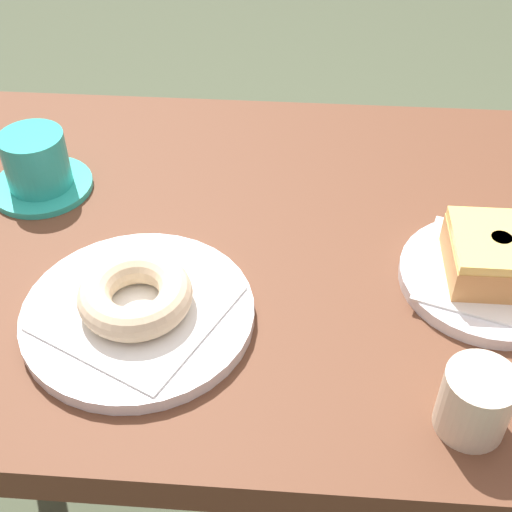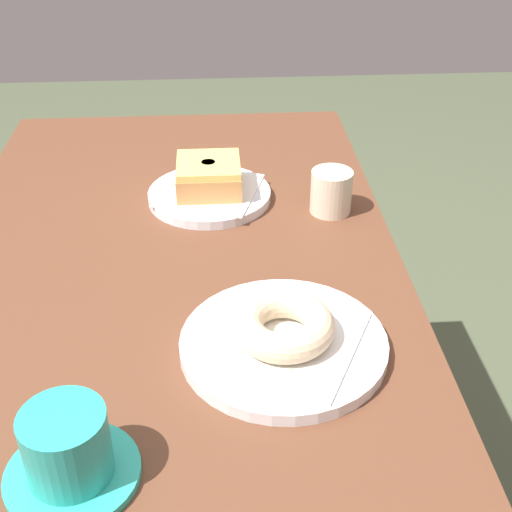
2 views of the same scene
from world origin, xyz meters
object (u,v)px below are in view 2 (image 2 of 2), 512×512
at_px(coffee_cup, 68,451).
at_px(donut_glazed_square, 209,176).
at_px(plate_sugar_ring, 283,344).
at_px(donut_sugar_ring, 284,325).
at_px(sugar_jar, 331,192).
at_px(plate_glazed_square, 210,195).

bearing_deg(coffee_cup, donut_glazed_square, -13.87).
relative_size(plate_sugar_ring, coffee_cup, 1.88).
bearing_deg(donut_sugar_ring, sugar_jar, -18.07).
bearing_deg(plate_sugar_ring, coffee_cup, 128.05).
height_order(plate_glazed_square, donut_sugar_ring, donut_sugar_ring).
bearing_deg(plate_glazed_square, plate_sugar_ring, -167.59).
bearing_deg(sugar_jar, donut_glazed_square, 75.04).
xyz_separation_m(plate_glazed_square, sugar_jar, (-0.05, -0.19, 0.03)).
distance_m(donut_glazed_square, sugar_jar, 0.19).
xyz_separation_m(donut_sugar_ring, sugar_jar, (0.32, -0.10, -0.00)).
distance_m(coffee_cup, sugar_jar, 0.58).
xyz_separation_m(donut_sugar_ring, coffee_cup, (-0.17, 0.21, 0.00)).
bearing_deg(donut_sugar_ring, donut_glazed_square, 12.41).
bearing_deg(coffee_cup, plate_sugar_ring, -51.95).
height_order(plate_glazed_square, plate_sugar_ring, same).
distance_m(donut_sugar_ring, sugar_jar, 0.34).
bearing_deg(donut_glazed_square, plate_glazed_square, 14.04).
bearing_deg(sugar_jar, donut_sugar_ring, 161.93).
relative_size(plate_glazed_square, coffee_cup, 1.53).
xyz_separation_m(plate_glazed_square, donut_glazed_square, (-0.00, -0.00, 0.03)).
bearing_deg(plate_sugar_ring, donut_glazed_square, 12.41).
xyz_separation_m(plate_sugar_ring, coffee_cup, (-0.17, 0.21, 0.03)).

